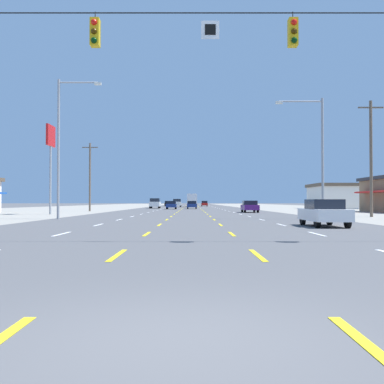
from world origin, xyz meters
The scene contains 21 objects.
ground_plane centered at (0.00, 66.00, 0.00)m, with size 572.00×572.00×0.00m, color #4C4C4F.
lot_apron_left centered at (-24.75, 66.00, 0.00)m, with size 28.00×440.00×0.01m, color gray.
lot_apron_right centered at (24.75, 66.00, 0.00)m, with size 28.00×440.00×0.01m, color gray.
lane_markings centered at (0.00, 104.50, 0.01)m, with size 10.64×227.60×0.01m.
signal_span_wire centered at (0.00, 10.70, 5.05)m, with size 27.34×0.53×8.56m.
sedan_far_right_nearest centered at (7.23, 20.40, 0.76)m, with size 1.80×4.50×1.46m.
sedan_far_right_near centered at (7.22, 52.32, 0.76)m, with size 1.80×4.50×1.46m.
sedan_inner_left_mid centered at (-3.56, 77.93, 0.76)m, with size 1.80×4.50×1.46m.
sedan_center_turn_midfar centered at (0.10, 80.55, 0.76)m, with size 1.80×4.50×1.46m.
suv_far_left_far centered at (-7.22, 87.07, 1.03)m, with size 1.98×4.90×1.98m.
suv_inner_left_farther centered at (-3.53, 107.94, 1.03)m, with size 1.98×4.90×1.98m.
box_truck_center_turn_farthest centered at (0.14, 108.95, 1.84)m, with size 2.40×7.20×3.23m.
hatchback_inner_right_distant_a centered at (3.57, 123.49, 0.78)m, with size 1.72×3.90×1.54m.
suv_center_turn_distant_b centered at (0.07, 124.21, 1.03)m, with size 1.98×4.90×1.98m.
hatchback_far_left_distant_c centered at (-6.88, 128.80, 0.78)m, with size 1.72×3.90×1.54m.
storefront_right_row_2 centered at (27.66, 83.14, 2.38)m, with size 9.60×10.88×4.70m.
pole_sign_left_row_1 centered at (-14.66, 43.64, 7.26)m, with size 0.24×2.53×9.32m.
streetlight_left_row_0 centered at (-9.87, 30.88, 6.08)m, with size 3.37×0.26×10.77m.
streetlight_right_row_0 centered at (9.79, 30.88, 5.37)m, with size 3.70×0.26×9.31m.
utility_pole_right_row_0 centered at (15.73, 35.65, 5.28)m, with size 2.20×0.26×10.16m.
utility_pole_left_row_1 centered at (-14.12, 59.82, 4.95)m, with size 2.20×0.26×9.50m.
Camera 1 is at (0.11, -4.56, 1.34)m, focal length 43.31 mm.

